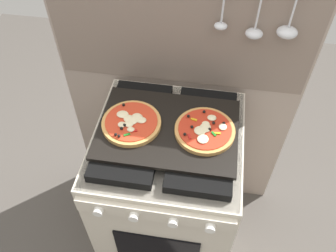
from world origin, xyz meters
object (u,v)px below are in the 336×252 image
object	(u,v)px
baking_tray	(168,129)
pizza_left	(131,123)
pizza_right	(205,130)
stove	(168,190)

from	to	relation	value
baking_tray	pizza_left	size ratio (longest dim) A/B	2.34
pizza_left	pizza_right	world-z (taller)	same
baking_tray	stove	bearing A→B (deg)	-90.00
baking_tray	pizza_right	distance (m)	0.14
stove	pizza_left	size ratio (longest dim) A/B	3.91
baking_tray	pizza_left	bearing A→B (deg)	-177.33
pizza_left	pizza_right	bearing A→B (deg)	0.93
baking_tray	pizza_left	xyz separation A→B (m)	(-0.14, -0.01, 0.02)
stove	baking_tray	distance (m)	0.46
pizza_right	stove	bearing A→B (deg)	179.83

